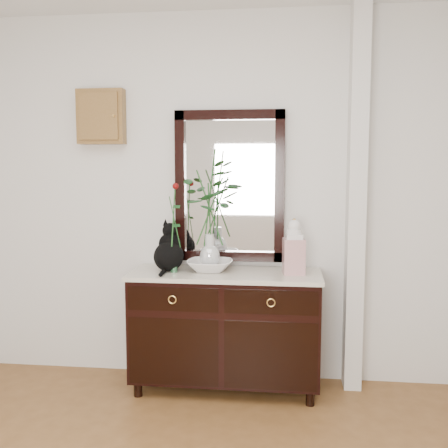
# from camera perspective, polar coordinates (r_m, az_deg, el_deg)

# --- Properties ---
(wall_back) EXTENTS (3.60, 0.04, 2.70)m
(wall_back) POSITION_cam_1_polar(r_m,az_deg,el_deg) (3.87, -0.85, 2.79)
(wall_back) COLOR silver
(wall_back) RESTS_ON ground
(pilaster) EXTENTS (0.12, 0.20, 2.70)m
(pilaster) POSITION_cam_1_polar(r_m,az_deg,el_deg) (3.78, 14.18, 2.52)
(pilaster) COLOR silver
(pilaster) RESTS_ON ground
(sideboard) EXTENTS (1.33, 0.52, 0.82)m
(sideboard) POSITION_cam_1_polar(r_m,az_deg,el_deg) (3.77, 0.18, -10.88)
(sideboard) COLOR black
(sideboard) RESTS_ON ground
(wall_mirror) EXTENTS (0.80, 0.06, 1.10)m
(wall_mirror) POSITION_cam_1_polar(r_m,az_deg,el_deg) (3.84, 0.60, 4.11)
(wall_mirror) COLOR black
(wall_mirror) RESTS_ON wall_back
(key_cabinet) EXTENTS (0.35, 0.10, 0.40)m
(key_cabinet) POSITION_cam_1_polar(r_m,az_deg,el_deg) (4.04, -13.22, 11.29)
(key_cabinet) COLOR brown
(key_cabinet) RESTS_ON wall_back
(cat) EXTENTS (0.26, 0.31, 0.34)m
(cat) POSITION_cam_1_polar(r_m,az_deg,el_deg) (3.73, -6.05, -2.46)
(cat) COLOR black
(cat) RESTS_ON sideboard
(lotus_bowl) EXTENTS (0.32, 0.32, 0.08)m
(lotus_bowl) POSITION_cam_1_polar(r_m,az_deg,el_deg) (3.71, -1.56, -4.54)
(lotus_bowl) COLOR white
(lotus_bowl) RESTS_ON sideboard
(vase_branches) EXTENTS (0.51, 0.51, 0.85)m
(vase_branches) POSITION_cam_1_polar(r_m,az_deg,el_deg) (3.65, -1.58, 1.70)
(vase_branches) COLOR silver
(vase_branches) RESTS_ON lotus_bowl
(bud_vase_rose) EXTENTS (0.09, 0.09, 0.63)m
(bud_vase_rose) POSITION_cam_1_polar(r_m,az_deg,el_deg) (3.64, -5.52, -0.34)
(bud_vase_rose) COLOR #2C5F39
(bud_vase_rose) RESTS_ON sideboard
(ginger_jar) EXTENTS (0.16, 0.16, 0.39)m
(ginger_jar) POSITION_cam_1_polar(r_m,az_deg,el_deg) (3.62, 7.61, -2.39)
(ginger_jar) COLOR white
(ginger_jar) RESTS_ON sideboard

